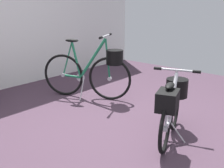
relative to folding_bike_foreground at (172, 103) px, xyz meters
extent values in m
plane|color=#473342|center=(-0.32, 0.57, -0.41)|extent=(7.02, 7.02, 0.00)
torus|color=black|center=(0.23, 0.08, -0.16)|extent=(0.49, 0.20, 0.51)
cylinder|color=#B7B7BC|center=(0.23, 0.08, -0.16)|extent=(0.07, 0.07, 0.06)
torus|color=black|center=(-0.32, -0.11, -0.16)|extent=(0.49, 0.20, 0.51)
cylinder|color=#B7B7BC|center=(-0.32, -0.11, -0.16)|extent=(0.07, 0.07, 0.06)
cylinder|color=silver|center=(-0.22, -0.07, -0.17)|extent=(0.22, 0.11, 0.05)
cylinder|color=silver|center=(0.04, 0.01, 0.06)|extent=(0.35, 0.15, 0.49)
cylinder|color=silver|center=(-0.15, -0.05, 0.04)|extent=(0.13, 0.08, 0.43)
cylinder|color=silver|center=(-0.22, -0.07, -0.17)|extent=(0.22, 0.10, 0.04)
cylinder|color=silver|center=(0.21, 0.07, 0.07)|extent=(0.08, 0.05, 0.46)
cylinder|color=silver|center=(-0.26, -0.09, 0.04)|extent=(0.15, 0.07, 0.41)
ellipsoid|color=black|center=(-0.20, -0.07, 0.27)|extent=(0.24, 0.16, 0.05)
cylinder|color=#B7B7BC|center=(0.19, 0.06, 0.32)|extent=(0.03, 0.03, 0.04)
cylinder|color=#B7B7BC|center=(0.19, 0.06, 0.34)|extent=(0.17, 0.42, 0.03)
cylinder|color=black|center=(0.26, -0.14, 0.34)|extent=(0.06, 0.10, 0.04)
cylinder|color=black|center=(0.12, 0.27, 0.34)|extent=(0.06, 0.10, 0.04)
cylinder|color=#B7B7BC|center=(-0.11, -0.04, -0.17)|extent=(0.14, 0.06, 0.14)
cylinder|color=#B7B7BC|center=(-0.04, -0.11, -0.30)|extent=(0.08, 0.19, 0.24)
cylinder|color=black|center=(0.29, 0.10, 0.09)|extent=(0.33, 0.33, 0.22)
cube|color=black|center=(-0.28, -0.09, 0.13)|extent=(0.33, 0.28, 0.20)
torus|color=black|center=(0.51, 1.36, -0.07)|extent=(0.32, 0.65, 0.69)
cylinder|color=#B7B7BC|center=(0.51, 1.36, -0.07)|extent=(0.07, 0.08, 0.06)
torus|color=black|center=(0.19, 2.09, -0.07)|extent=(0.32, 0.65, 0.69)
cylinder|color=#B7B7BC|center=(0.19, 2.09, -0.07)|extent=(0.07, 0.08, 0.06)
cylinder|color=#1E724C|center=(0.25, 1.95, -0.08)|extent=(0.16, 0.29, 0.05)
cylinder|color=#1E724C|center=(0.40, 1.62, 0.23)|extent=(0.23, 0.44, 0.66)
cylinder|color=#1E724C|center=(0.28, 1.87, 0.20)|extent=(0.10, 0.16, 0.58)
cylinder|color=#1E724C|center=(0.25, 1.95, -0.08)|extent=(0.15, 0.29, 0.04)
cylinder|color=#1E724C|center=(0.50, 1.39, 0.24)|extent=(0.06, 0.10, 0.62)
cylinder|color=#1E724C|center=(0.22, 2.01, 0.21)|extent=(0.10, 0.19, 0.56)
ellipsoid|color=black|center=(0.26, 1.93, 0.51)|extent=(0.17, 0.24, 0.05)
cylinder|color=#B7B7BC|center=(0.48, 1.42, 0.57)|extent=(0.03, 0.03, 0.04)
cylinder|color=#B7B7BC|center=(0.48, 1.42, 0.59)|extent=(0.41, 0.20, 0.03)
cylinder|color=black|center=(0.28, 1.33, 0.59)|extent=(0.10, 0.07, 0.04)
cylinder|color=black|center=(0.69, 1.51, 0.59)|extent=(0.10, 0.07, 0.04)
cylinder|color=#B7B7BC|center=(0.31, 1.81, -0.08)|extent=(0.07, 0.13, 0.14)
cylinder|color=#B7B7BC|center=(0.25, 1.73, -0.26)|extent=(0.18, 0.09, 0.32)
cylinder|color=black|center=(0.54, 1.29, 0.28)|extent=(0.34, 0.34, 0.22)
camera|label=1|loc=(-2.62, -1.37, 1.08)|focal=44.35mm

